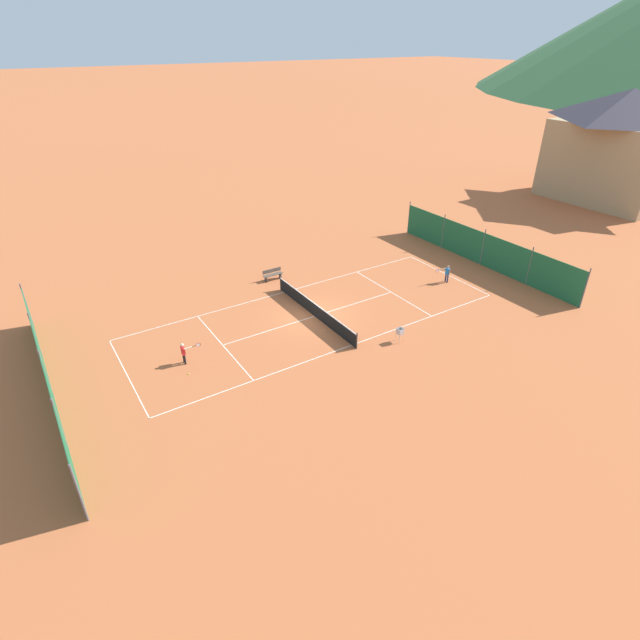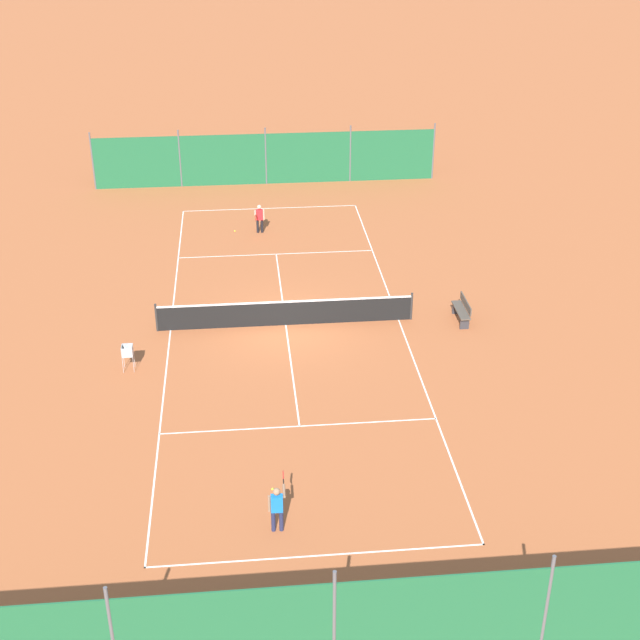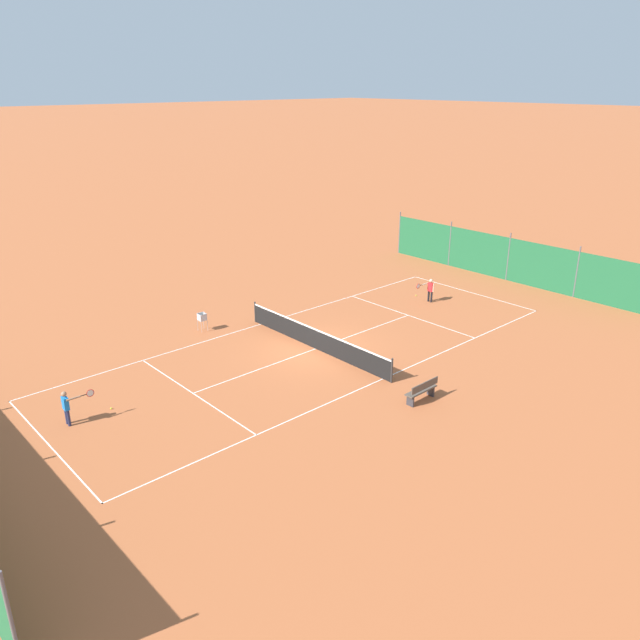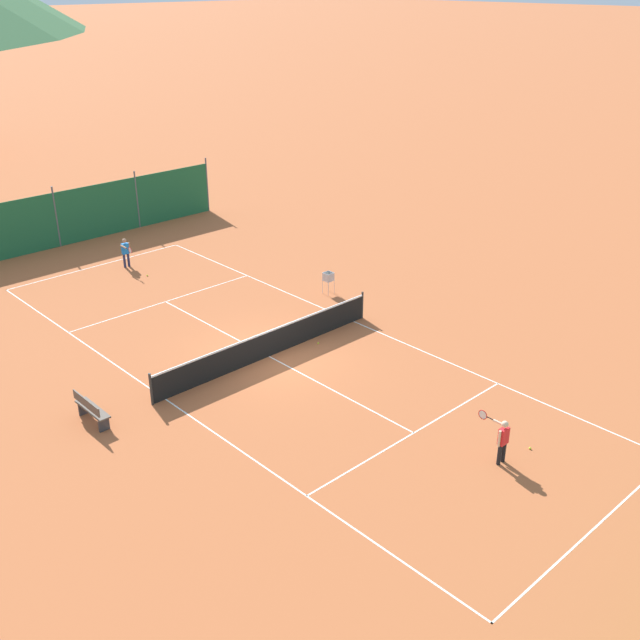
% 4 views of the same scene
% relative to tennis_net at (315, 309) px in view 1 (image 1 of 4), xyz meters
% --- Properties ---
extents(ground_plane, '(600.00, 600.00, 0.00)m').
position_rel_tennis_net_xyz_m(ground_plane, '(0.00, 0.00, -0.50)').
color(ground_plane, '#B25B33').
extents(court_line_markings, '(8.25, 23.85, 0.01)m').
position_rel_tennis_net_xyz_m(court_line_markings, '(0.00, 0.00, -0.50)').
color(court_line_markings, white).
rests_on(court_line_markings, ground).
extents(tennis_net, '(9.18, 0.08, 1.06)m').
position_rel_tennis_net_xyz_m(tennis_net, '(0.00, 0.00, 0.00)').
color(tennis_net, '#2D2D2D').
rests_on(tennis_net, ground).
extents(windscreen_fence_far, '(17.28, 0.08, 2.90)m').
position_rel_tennis_net_xyz_m(windscreen_fence_far, '(-0.00, 15.50, 0.81)').
color(windscreen_fence_far, '#1E6038').
rests_on(windscreen_fence_far, ground).
extents(windscreen_fence_near, '(17.28, 0.08, 2.90)m').
position_rel_tennis_net_xyz_m(windscreen_fence_near, '(-0.00, -15.50, 0.81)').
color(windscreen_fence_near, '#1E6038').
rests_on(windscreen_fence_near, ground).
extents(player_near_baseline, '(0.45, 1.06, 1.30)m').
position_rel_tennis_net_xyz_m(player_near_baseline, '(0.59, -8.85, 0.26)').
color(player_near_baseline, black).
rests_on(player_near_baseline, ground).
extents(player_near_service, '(0.46, 1.06, 1.31)m').
position_rel_tennis_net_xyz_m(player_near_service, '(0.89, 10.85, 0.26)').
color(player_near_service, '#23284C').
rests_on(player_near_service, ground).
extents(tennis_ball_alley_left, '(0.07, 0.07, 0.07)m').
position_rel_tennis_net_xyz_m(tennis_ball_alley_left, '(0.94, 9.30, -0.47)').
color(tennis_ball_alley_left, '#CCE033').
rests_on(tennis_ball_alley_left, ground).
extents(tennis_ball_by_net_left, '(0.07, 0.07, 0.07)m').
position_rel_tennis_net_xyz_m(tennis_ball_by_net_left, '(1.85, -0.47, -0.47)').
color(tennis_ball_by_net_left, '#CCE033').
rests_on(tennis_ball_by_net_left, ground).
extents(tennis_ball_service_box, '(0.07, 0.07, 0.07)m').
position_rel_tennis_net_xyz_m(tennis_ball_service_box, '(1.70, -9.09, -0.47)').
color(tennis_ball_service_box, '#CCE033').
rests_on(tennis_ball_service_box, ground).
extents(ball_hopper, '(0.36, 0.36, 0.89)m').
position_rel_tennis_net_xyz_m(ball_hopper, '(5.29, 2.62, 0.15)').
color(ball_hopper, '#B7B7BC').
rests_on(ball_hopper, ground).
extents(courtside_bench, '(0.36, 1.50, 0.84)m').
position_rel_tennis_net_xyz_m(courtside_bench, '(-6.34, 0.31, -0.05)').
color(courtside_bench, '#51473D').
rests_on(courtside_bench, ground).
extents(alpine_chalet, '(13.00, 10.00, 11.20)m').
position_rel_tennis_net_xyz_m(alpine_chalet, '(-4.84, 40.58, 5.32)').
color(alpine_chalet, tan).
rests_on(alpine_chalet, ground).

